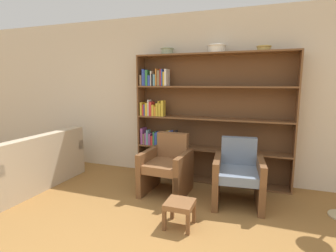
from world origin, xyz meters
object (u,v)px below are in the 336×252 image
(bookshelf, at_px, (197,120))
(footstool, at_px, (180,207))
(bowl_cream, at_px, (264,48))
(couch, at_px, (29,167))
(bowl_copper, at_px, (217,48))
(armchair_cushioned, at_px, (238,174))
(bowl_brass, at_px, (167,51))
(armchair_leather, at_px, (167,166))

(bookshelf, xyz_separation_m, footstool, (0.18, -1.54, -0.77))
(bowl_cream, relative_size, couch, 0.13)
(bookshelf, relative_size, bowl_copper, 8.93)
(bowl_copper, xyz_separation_m, footstool, (-0.11, -1.51, -1.91))
(bowl_copper, relative_size, armchair_cushioned, 0.32)
(bowl_brass, xyz_separation_m, bowl_cream, (1.49, 0.00, -0.02))
(bookshelf, distance_m, armchair_leather, 0.96)
(armchair_cushioned, bearing_deg, bowl_copper, -61.68)
(armchair_leather, distance_m, armchair_cushioned, 1.02)
(armchair_leather, bearing_deg, footstool, 121.31)
(bowl_brass, xyz_separation_m, armchair_leather, (0.24, -0.66, -1.74))
(couch, height_order, armchair_leather, armchair_leather)
(bowl_cream, bearing_deg, footstool, -117.60)
(bookshelf, relative_size, couch, 1.50)
(bowl_cream, distance_m, armchair_cushioned, 1.86)
(armchair_cushioned, height_order, footstool, armchair_cushioned)
(armchair_leather, bearing_deg, bowl_copper, -127.93)
(bookshelf, distance_m, bowl_copper, 1.17)
(bookshelf, relative_size, armchair_cushioned, 2.89)
(bowl_cream, distance_m, armchair_leather, 2.23)
(bowl_brass, height_order, armchair_leather, bowl_brass)
(footstool, bearing_deg, bookshelf, 96.74)
(bowl_brass, xyz_separation_m, bowl_copper, (0.81, 0.00, 0.01))
(bookshelf, bearing_deg, armchair_leather, -112.20)
(couch, xyz_separation_m, armchair_leather, (2.15, 0.50, 0.10))
(armchair_cushioned, relative_size, footstool, 2.78)
(bowl_brass, xyz_separation_m, armchair_cushioned, (1.26, -0.66, -1.74))
(armchair_leather, bearing_deg, armchair_cushioned, -177.24)
(couch, distance_m, armchair_leather, 2.21)
(bowl_brass, distance_m, bowl_copper, 0.81)
(couch, xyz_separation_m, armchair_cushioned, (3.17, 0.50, 0.10))
(armchair_leather, height_order, armchair_cushioned, same)
(footstool, bearing_deg, armchair_leather, 118.54)
(couch, relative_size, armchair_cushioned, 1.93)
(bowl_brass, height_order, couch, bowl_brass)
(couch, xyz_separation_m, footstool, (2.61, -0.35, -0.06))
(bowl_cream, xyz_separation_m, armchair_cushioned, (-0.23, -0.66, -1.72))
(bowl_cream, bearing_deg, couch, -161.19)
(bookshelf, bearing_deg, footstool, -83.26)
(bowl_cream, xyz_separation_m, footstool, (-0.79, -1.51, -1.88))
(bowl_cream, xyz_separation_m, couch, (-3.40, -1.16, -1.82))
(bowl_brass, bearing_deg, bookshelf, 2.63)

